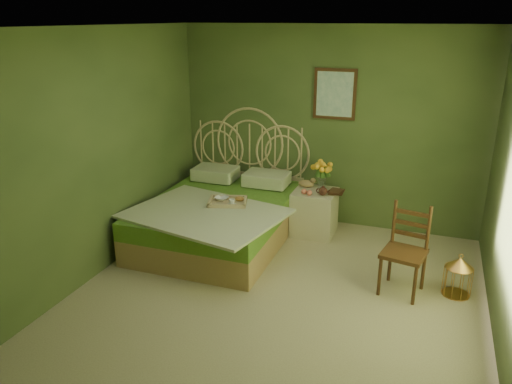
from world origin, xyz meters
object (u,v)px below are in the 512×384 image
at_px(bed, 221,214).
at_px(chair, 405,244).
at_px(nightstand, 315,207).
at_px(birdcage, 458,277).

distance_m(bed, chair, 2.32).
height_order(nightstand, chair, nightstand).
bearing_deg(nightstand, chair, -42.33).
distance_m(bed, nightstand, 1.21).
bearing_deg(birdcage, chair, -173.17).
bearing_deg(birdcage, bed, 170.87).
bearing_deg(chair, bed, 178.46).
distance_m(nightstand, chair, 1.61).
xyz_separation_m(bed, birdcage, (2.80, -0.45, -0.12)).
bearing_deg(chair, birdcage, 18.11).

